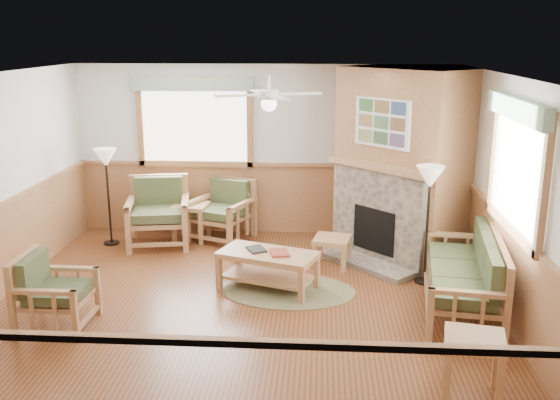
# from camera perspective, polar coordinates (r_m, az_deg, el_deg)

# --- Properties ---
(floor) EXTENTS (6.00, 6.00, 0.01)m
(floor) POSITION_cam_1_polar(r_m,az_deg,el_deg) (7.49, -3.46, -9.90)
(floor) COLOR brown
(floor) RESTS_ON ground
(ceiling) EXTENTS (6.00, 6.00, 0.01)m
(ceiling) POSITION_cam_1_polar(r_m,az_deg,el_deg) (6.82, -3.82, 11.21)
(ceiling) COLOR white
(ceiling) RESTS_ON floor
(wall_back) EXTENTS (6.00, 0.02, 2.70)m
(wall_back) POSITION_cam_1_polar(r_m,az_deg,el_deg) (9.95, -1.43, 4.55)
(wall_back) COLOR silver
(wall_back) RESTS_ON floor
(wall_front) EXTENTS (6.00, 0.02, 2.70)m
(wall_front) POSITION_cam_1_polar(r_m,az_deg,el_deg) (4.24, -8.86, -10.15)
(wall_front) COLOR silver
(wall_front) RESTS_ON floor
(wall_right) EXTENTS (0.02, 6.00, 2.70)m
(wall_right) POSITION_cam_1_polar(r_m,az_deg,el_deg) (7.29, 20.46, -0.24)
(wall_right) COLOR silver
(wall_right) RESTS_ON floor
(wainscot) EXTENTS (6.00, 6.00, 1.10)m
(wainscot) POSITION_cam_1_polar(r_m,az_deg,el_deg) (7.28, -3.53, -5.93)
(wainscot) COLOR #9F6A41
(wainscot) RESTS_ON floor
(fireplace) EXTENTS (3.11, 3.11, 2.70)m
(fireplace) POSITION_cam_1_polar(r_m,az_deg,el_deg) (9.05, 11.07, 3.24)
(fireplace) COLOR #9F6A41
(fireplace) RESTS_ON floor
(window_back) EXTENTS (1.90, 0.16, 1.50)m
(window_back) POSITION_cam_1_polar(r_m,az_deg,el_deg) (9.93, -7.95, 11.26)
(window_back) COLOR white
(window_back) RESTS_ON wall_back
(window_right) EXTENTS (0.16, 1.90, 1.50)m
(window_right) POSITION_cam_1_polar(r_m,az_deg,el_deg) (6.89, 21.49, 8.84)
(window_right) COLOR white
(window_right) RESTS_ON wall_right
(ceiling_fan) EXTENTS (1.59, 1.59, 0.36)m
(ceiling_fan) POSITION_cam_1_polar(r_m,az_deg,el_deg) (7.09, -1.04, 11.05)
(ceiling_fan) COLOR white
(ceiling_fan) RESTS_ON ceiling
(sofa) EXTENTS (2.09, 1.08, 0.92)m
(sofa) POSITION_cam_1_polar(r_m,az_deg,el_deg) (7.57, 16.27, -6.44)
(sofa) COLOR #B17F52
(sofa) RESTS_ON floor
(armchair_back_left) EXTENTS (1.05, 1.05, 1.02)m
(armchair_back_left) POSITION_cam_1_polar(r_m,az_deg,el_deg) (9.68, -11.08, -1.14)
(armchair_back_left) COLOR #B17F52
(armchair_back_left) RESTS_ON floor
(armchair_back_right) EXTENTS (1.09, 1.09, 0.93)m
(armchair_back_right) POSITION_cam_1_polar(r_m,az_deg,el_deg) (9.79, -5.39, -1.00)
(armchair_back_right) COLOR #B17F52
(armchair_back_right) RESTS_ON floor
(armchair_left) EXTENTS (0.74, 0.74, 0.83)m
(armchair_left) POSITION_cam_1_polar(r_m,az_deg,el_deg) (7.32, -19.80, -7.87)
(armchair_left) COLOR #B17F52
(armchair_left) RESTS_ON floor
(coffee_table) EXTENTS (1.35, 0.98, 0.49)m
(coffee_table) POSITION_cam_1_polar(r_m,az_deg,el_deg) (7.95, -1.13, -6.45)
(coffee_table) COLOR #B17F52
(coffee_table) RESTS_ON floor
(end_table_chairs) EXTENTS (0.57, 0.55, 0.58)m
(end_table_chairs) POSITION_cam_1_polar(r_m,az_deg,el_deg) (9.88, -8.10, -2.01)
(end_table_chairs) COLOR #B17F52
(end_table_chairs) RESTS_ON floor
(end_table_sofa) EXTENTS (0.60, 0.59, 0.58)m
(end_table_sofa) POSITION_cam_1_polar(r_m,az_deg,el_deg) (5.96, 17.20, -14.34)
(end_table_sofa) COLOR #B17F52
(end_table_sofa) RESTS_ON floor
(footstool) EXTENTS (0.57, 0.57, 0.42)m
(footstool) POSITION_cam_1_polar(r_m,az_deg,el_deg) (8.73, 4.76, -4.74)
(footstool) COLOR #B17F52
(footstool) RESTS_ON floor
(braided_rug) EXTENTS (2.05, 2.05, 0.01)m
(braided_rug) POSITION_cam_1_polar(r_m,az_deg,el_deg) (7.94, 0.82, -8.32)
(braided_rug) COLOR brown
(braided_rug) RESTS_ON floor
(floor_lamp_left) EXTENTS (0.36, 0.36, 1.50)m
(floor_lamp_left) POSITION_cam_1_polar(r_m,az_deg,el_deg) (9.81, -15.42, 0.28)
(floor_lamp_left) COLOR black
(floor_lamp_left) RESTS_ON floor
(floor_lamp_right) EXTENTS (0.41, 0.41, 1.56)m
(floor_lamp_right) POSITION_cam_1_polar(r_m,az_deg,el_deg) (8.18, 13.31, -2.25)
(floor_lamp_right) COLOR black
(floor_lamp_right) RESTS_ON floor
(book_red) EXTENTS (0.28, 0.34, 0.03)m
(book_red) POSITION_cam_1_polar(r_m,az_deg,el_deg) (7.79, -0.07, -4.74)
(book_red) COLOR maroon
(book_red) RESTS_ON coffee_table
(book_dark) EXTENTS (0.30, 0.33, 0.02)m
(book_dark) POSITION_cam_1_polar(r_m,az_deg,el_deg) (7.93, -2.18, -4.44)
(book_dark) COLOR black
(book_dark) RESTS_ON coffee_table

